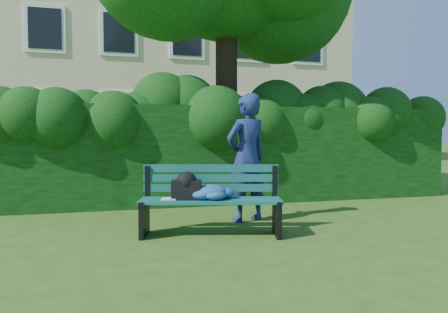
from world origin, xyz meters
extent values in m
plane|color=#304C18|center=(0.00, 0.00, 0.00)|extent=(80.00, 80.00, 0.00)
cube|color=beige|center=(0.00, 14.00, 6.00)|extent=(16.00, 8.00, 12.00)
cube|color=white|center=(-3.60, 9.98, 2.00)|extent=(1.30, 0.08, 1.60)
cube|color=black|center=(-3.60, 9.94, 2.00)|extent=(1.05, 0.04, 1.35)
cube|color=white|center=(-1.20, 9.98, 2.00)|extent=(1.30, 0.08, 1.60)
cube|color=black|center=(-1.20, 9.94, 2.00)|extent=(1.05, 0.04, 1.35)
cube|color=white|center=(1.20, 9.98, 2.00)|extent=(1.30, 0.08, 1.60)
cube|color=black|center=(1.20, 9.94, 2.00)|extent=(1.05, 0.04, 1.35)
cube|color=white|center=(3.60, 9.98, 2.00)|extent=(1.30, 0.08, 1.60)
cube|color=black|center=(3.60, 9.94, 2.00)|extent=(1.05, 0.04, 1.35)
cube|color=white|center=(6.00, 9.98, 2.00)|extent=(1.30, 0.08, 1.60)
cube|color=black|center=(6.00, 9.94, 2.00)|extent=(1.05, 0.04, 1.35)
cube|color=white|center=(-3.60, 9.98, 4.80)|extent=(1.30, 0.08, 1.60)
cube|color=black|center=(-3.60, 9.94, 4.80)|extent=(1.05, 0.04, 1.35)
cube|color=white|center=(-1.20, 9.98, 4.80)|extent=(1.30, 0.08, 1.60)
cube|color=black|center=(-1.20, 9.94, 4.80)|extent=(1.05, 0.04, 1.35)
cube|color=white|center=(1.20, 9.98, 4.80)|extent=(1.30, 0.08, 1.60)
cube|color=black|center=(1.20, 9.94, 4.80)|extent=(1.05, 0.04, 1.35)
cube|color=white|center=(3.60, 9.98, 4.80)|extent=(1.30, 0.08, 1.60)
cube|color=black|center=(3.60, 9.94, 4.80)|extent=(1.05, 0.04, 1.35)
cube|color=white|center=(6.00, 9.98, 4.80)|extent=(1.30, 0.08, 1.60)
cube|color=black|center=(6.00, 9.94, 4.80)|extent=(1.05, 0.04, 1.35)
cube|color=black|center=(0.00, 2.20, 0.90)|extent=(10.00, 1.00, 1.80)
cylinder|color=black|center=(0.64, 2.72, 2.38)|extent=(0.44, 0.44, 4.76)
cube|color=#0E4848|center=(-0.52, -0.65, 0.45)|extent=(1.75, 0.55, 0.04)
cube|color=#0E4848|center=(-0.49, -0.53, 0.45)|extent=(1.75, 0.55, 0.04)
cube|color=#0E4848|center=(-0.46, -0.41, 0.45)|extent=(1.75, 0.55, 0.04)
cube|color=#0E4848|center=(-0.43, -0.30, 0.45)|extent=(1.75, 0.55, 0.04)
cube|color=#0E4848|center=(-0.41, -0.22, 0.58)|extent=(1.74, 0.49, 0.10)
cube|color=#0E4848|center=(-0.40, -0.21, 0.71)|extent=(1.74, 0.49, 0.10)
cube|color=#0E4848|center=(-0.40, -0.20, 0.84)|extent=(1.74, 0.49, 0.10)
cube|color=black|center=(-1.29, -0.26, 0.22)|extent=(0.19, 0.50, 0.44)
cube|color=black|center=(-1.22, -0.01, 0.65)|extent=(0.07, 0.07, 0.45)
cube|color=black|center=(-1.30, -0.31, 0.44)|extent=(0.17, 0.42, 0.05)
cube|color=black|center=(0.34, -0.69, 0.22)|extent=(0.19, 0.50, 0.44)
cube|color=black|center=(0.41, -0.44, 0.65)|extent=(0.07, 0.07, 0.45)
cube|color=black|center=(0.33, -0.74, 0.44)|extent=(0.17, 0.42, 0.05)
cube|color=white|center=(-0.99, -0.39, 0.48)|extent=(0.21, 0.17, 0.02)
cube|color=black|center=(-0.77, -0.40, 0.59)|extent=(0.42, 0.32, 0.24)
imported|color=navy|center=(0.27, 0.30, 0.95)|extent=(0.80, 0.65, 1.89)
camera|label=1|loc=(-1.78, -5.81, 1.30)|focal=35.00mm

